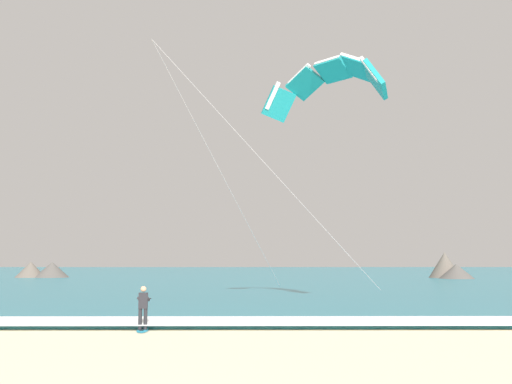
# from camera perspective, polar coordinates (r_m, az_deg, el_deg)

# --- Properties ---
(sea) EXTENTS (200.00, 120.00, 0.20)m
(sea) POSITION_cam_1_polar(r_m,az_deg,el_deg) (82.53, -1.88, -8.38)
(sea) COLOR teal
(sea) RESTS_ON ground
(surf_foam) EXTENTS (200.00, 3.13, 0.04)m
(surf_foam) POSITION_cam_1_polar(r_m,az_deg,el_deg) (23.70, -5.79, -12.76)
(surf_foam) COLOR white
(surf_foam) RESTS_ON sea
(surfboard) EXTENTS (0.57, 1.43, 0.09)m
(surfboard) POSITION_cam_1_polar(r_m,az_deg,el_deg) (22.57, -11.34, -13.48)
(surfboard) COLOR #239EC6
(surfboard) RESTS_ON ground
(kitesurfer) EXTENTS (0.55, 0.55, 1.69)m
(kitesurfer) POSITION_cam_1_polar(r_m,az_deg,el_deg) (22.49, -11.28, -11.16)
(kitesurfer) COLOR #232328
(kitesurfer) RESTS_ON ground
(kite_primary) EXTENTS (11.02, 10.62, 12.48)m
(kite_primary) POSITION_cam_1_polar(r_m,az_deg,el_deg) (31.99, 7.21, 11.01)
(kite_primary) COLOR teal
(headland_right) EXTENTS (4.86, 7.03, 3.36)m
(headland_right) POSITION_cam_1_polar(r_m,az_deg,el_deg) (73.83, 18.87, -7.26)
(headland_right) COLOR #56514C
(headland_right) RESTS_ON ground
(headland_left) EXTENTS (7.08, 4.69, 2.16)m
(headland_left) POSITION_cam_1_polar(r_m,az_deg,el_deg) (77.06, -20.66, -7.38)
(headland_left) COLOR #665B51
(headland_left) RESTS_ON ground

